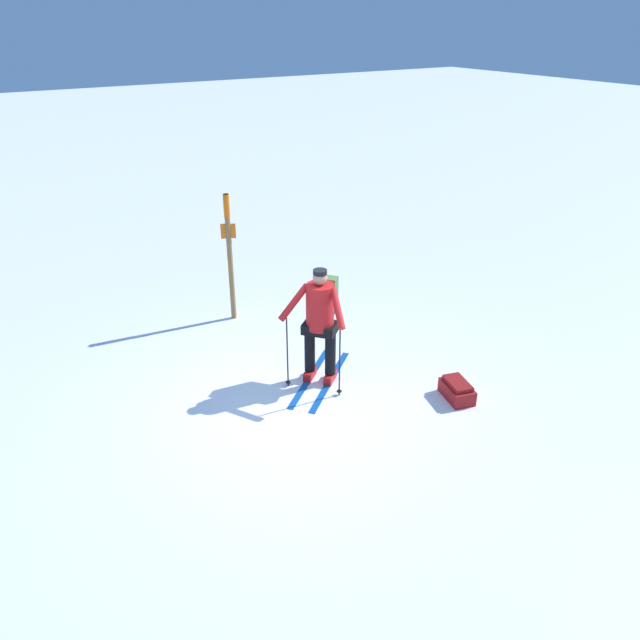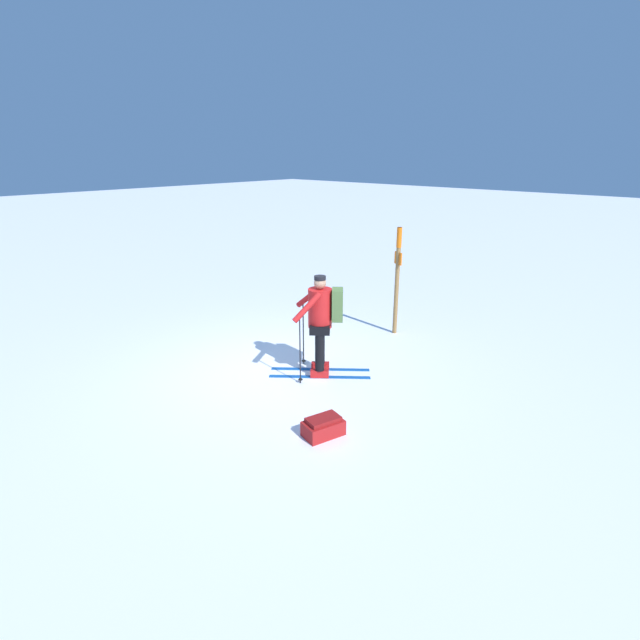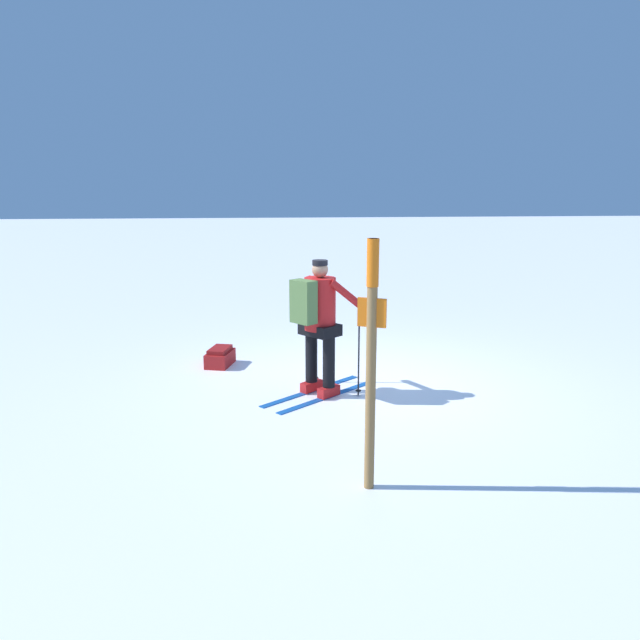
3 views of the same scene
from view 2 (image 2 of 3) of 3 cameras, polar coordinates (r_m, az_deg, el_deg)
name	(u,v)px [view 2 (image 2 of 3)]	position (r m, az deg, el deg)	size (l,w,h in m)	color
ground_plane	(279,369)	(8.58, -4.73, -5.62)	(80.00, 80.00, 0.00)	white
skier	(322,318)	(8.03, 0.19, 0.25)	(1.53, 1.37, 1.68)	#144C9E
dropped_backpack	(323,427)	(6.66, 0.37, -12.12)	(0.44, 0.58, 0.26)	maroon
trail_marker	(397,273)	(9.95, 8.84, 5.38)	(0.23, 0.12, 2.15)	olive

